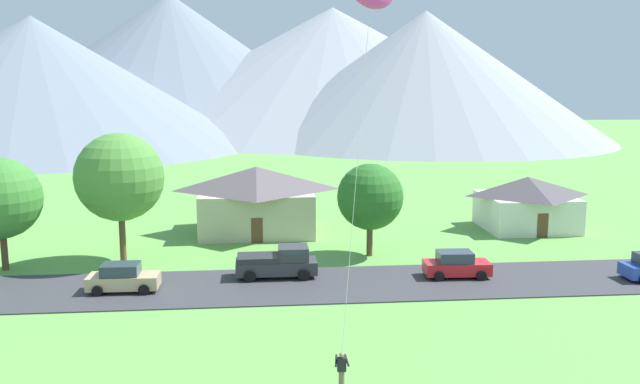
{
  "coord_description": "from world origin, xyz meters",
  "views": [
    {
      "loc": [
        -1.15,
        -11.76,
        12.57
      ],
      "look_at": [
        1.62,
        16.85,
        7.79
      ],
      "focal_mm": 37.43,
      "sensor_mm": 36.0,
      "label": 1
    }
  ],
  "objects": [
    {
      "name": "mountain_far_west_ridge",
      "position": [
        34.85,
        129.24,
        13.65
      ],
      "size": [
        78.58,
        78.58,
        27.3
      ],
      "primitive_type": "cone",
      "color": "#8E939E",
      "rests_on": "ground"
    },
    {
      "name": "house_leftmost",
      "position": [
        21.98,
        42.58,
        2.35
      ],
      "size": [
        7.86,
        7.33,
        4.54
      ],
      "color": "silver",
      "rests_on": "ground"
    },
    {
      "name": "parked_car_red_east_end",
      "position": [
        11.64,
        28.9,
        0.87
      ],
      "size": [
        4.28,
        2.23,
        1.68
      ],
      "color": "red",
      "rests_on": "road_strip"
    },
    {
      "name": "mountain_central_ridge",
      "position": [
        -43.03,
        121.68,
        12.42
      ],
      "size": [
        83.4,
        83.4,
        24.84
      ],
      "primitive_type": "cone",
      "color": "slate",
      "rests_on": "ground"
    },
    {
      "name": "tree_right_of_center",
      "position": [
        -18.1,
        33.63,
        4.9
      ],
      "size": [
        5.4,
        5.4,
        7.61
      ],
      "color": "brown",
      "rests_on": "ground"
    },
    {
      "name": "pickup_truck_charcoal_west_side",
      "position": [
        0.2,
        30.01,
        1.06
      ],
      "size": [
        5.2,
        2.33,
        1.99
      ],
      "color": "#333338",
      "rests_on": "road_strip"
    },
    {
      "name": "tree_left_of_center",
      "position": [
        7.01,
        34.97,
        4.35
      ],
      "size": [
        4.81,
        4.81,
        6.77
      ],
      "color": "brown",
      "rests_on": "ground"
    },
    {
      "name": "house_left_center",
      "position": [
        -1.15,
        43.58,
        2.88
      ],
      "size": [
        10.03,
        8.55,
        5.56
      ],
      "color": "beige",
      "rests_on": "ground"
    },
    {
      "name": "parked_car_tan_mid_west",
      "position": [
        -9.25,
        27.95,
        0.87
      ],
      "size": [
        4.23,
        2.14,
        1.68
      ],
      "color": "tan",
      "rests_on": "road_strip"
    },
    {
      "name": "mountain_far_east_ridge",
      "position": [
        -22.57,
        165.44,
        17.35
      ],
      "size": [
        101.69,
        101.69,
        34.7
      ],
      "primitive_type": "cone",
      "color": "slate",
      "rests_on": "ground"
    },
    {
      "name": "road_strip",
      "position": [
        0.0,
        28.16,
        0.04
      ],
      "size": [
        160.0,
        7.51,
        0.08
      ],
      "primitive_type": "cube",
      "color": "#38383D",
      "rests_on": "ground"
    },
    {
      "name": "mountain_east_ridge",
      "position": [
        18.71,
        160.51,
        15.53
      ],
      "size": [
        117.72,
        117.72,
        31.05
      ],
      "primitive_type": "cone",
      "color": "#8E939E",
      "rests_on": "ground"
    },
    {
      "name": "tree_near_left",
      "position": [
        -10.54,
        34.87,
        6.05
      ],
      "size": [
        6.11,
        6.11,
        9.12
      ],
      "color": "brown",
      "rests_on": "ground"
    }
  ]
}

